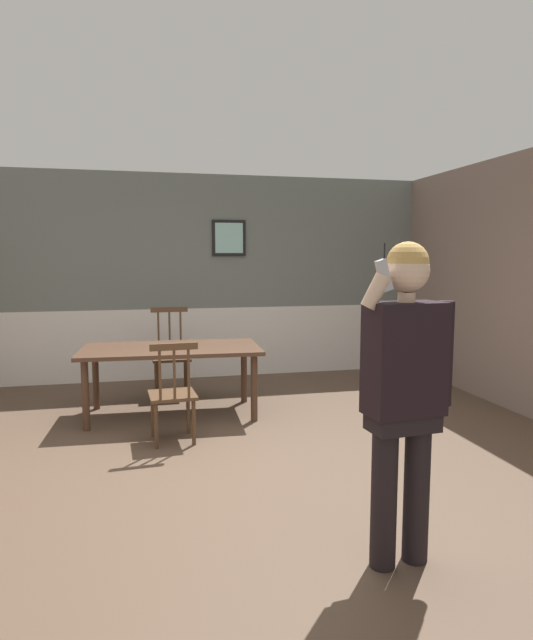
{
  "coord_description": "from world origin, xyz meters",
  "views": [
    {
      "loc": [
        -0.66,
        -4.15,
        1.67
      ],
      "look_at": [
        0.14,
        -0.68,
        1.25
      ],
      "focal_mm": 30.07,
      "sensor_mm": 36.0,
      "label": 1
    }
  ],
  "objects_px": {
    "chair_near_window": "(171,354)",
    "person_figure": "(405,382)",
    "chair_by_doorway": "(173,394)",
    "dining_table": "(171,355)"
  },
  "relations": [
    {
      "from": "dining_table",
      "to": "chair_by_doorway",
      "type": "bearing_deg",
      "value": -92.27
    },
    {
      "from": "chair_near_window",
      "to": "person_figure",
      "type": "distance_m",
      "value": 4.12
    },
    {
      "from": "chair_near_window",
      "to": "chair_by_doorway",
      "type": "height_order",
      "value": "chair_near_window"
    },
    {
      "from": "chair_near_window",
      "to": "chair_by_doorway",
      "type": "relative_size",
      "value": 1.13
    },
    {
      "from": "chair_near_window",
      "to": "chair_by_doorway",
      "type": "bearing_deg",
      "value": 86.85
    },
    {
      "from": "chair_near_window",
      "to": "person_figure",
      "type": "bearing_deg",
      "value": 103.83
    },
    {
      "from": "chair_by_doorway",
      "to": "person_figure",
      "type": "distance_m",
      "value": 2.55
    },
    {
      "from": "dining_table",
      "to": "person_figure",
      "type": "height_order",
      "value": "person_figure"
    },
    {
      "from": "chair_by_doorway",
      "to": "person_figure",
      "type": "height_order",
      "value": "person_figure"
    },
    {
      "from": "chair_near_window",
      "to": "person_figure",
      "type": "xyz_separation_m",
      "value": [
        1.03,
        -3.96,
        0.52
      ]
    }
  ]
}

